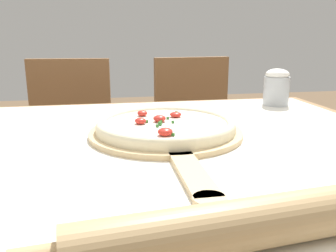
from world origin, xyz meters
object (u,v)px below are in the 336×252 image
rolling_pin (232,227)px  pizza_peel (167,135)px  flour_cup (277,87)px  pizza (166,125)px  chair_right (197,135)px  chair_left (70,142)px

rolling_pin → pizza_peel: bearing=89.0°
flour_cup → pizza_peel: bearing=-143.1°
pizza → flour_cup: size_ratio=2.68×
pizza_peel → chair_right: size_ratio=0.63×
chair_left → flour_cup: size_ratio=7.33×
rolling_pin → flour_cup: 0.88m
pizza_peel → chair_left: 0.95m
pizza_peel → flour_cup: bearing=36.9°
pizza → chair_left: size_ratio=0.36×
pizza_peel → chair_left: chair_left is taller
pizza_peel → chair_left: size_ratio=0.63×
chair_left → rolling_pin: bearing=-72.0°
rolling_pin → flour_cup: flour_cup is taller
pizza_peel → pizza: bearing=90.7°
pizza_peel → chair_right: 0.95m
pizza → rolling_pin: 0.47m
chair_right → pizza_peel: bearing=-114.2°
rolling_pin → flour_cup: size_ratio=3.73×
chair_left → flour_cup: 0.97m
rolling_pin → chair_left: size_ratio=0.51×
pizza → chair_right: size_ratio=0.36×
pizza → rolling_pin: bearing=-90.9°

